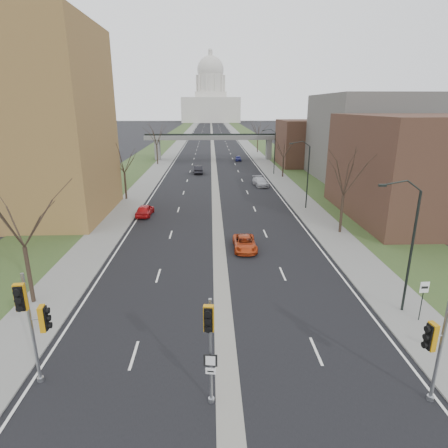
{
  "coord_description": "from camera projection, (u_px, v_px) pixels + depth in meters",
  "views": [
    {
      "loc": [
        -0.72,
        -15.39,
        12.93
      ],
      "look_at": [
        0.29,
        12.78,
        4.05
      ],
      "focal_mm": 30.0,
      "sensor_mm": 36.0,
      "label": 1
    }
  ],
  "objects": [
    {
      "name": "car_left_near",
      "position": [
        145.0,
        210.0,
        46.07
      ],
      "size": [
        1.95,
        4.33,
        1.45
      ],
      "primitive_type": "imported",
      "rotation": [
        0.0,
        0.0,
        3.08
      ],
      "color": "red",
      "rests_on": "ground"
    },
    {
      "name": "tree_right_b",
      "position": [
        284.0,
        146.0,
        69.7
      ],
      "size": [
        6.3,
        6.3,
        8.22
      ],
      "color": "#382B21",
      "rests_on": "sidewalk_right"
    },
    {
      "name": "grass_verge_right",
      "position": [
        253.0,
        137.0,
        162.15
      ],
      "size": [
        8.0,
        600.0,
        0.1
      ],
      "primitive_type": "cube",
      "color": "#2C4720",
      "rests_on": "ground"
    },
    {
      "name": "median_strip",
      "position": [
        212.0,
        138.0,
        161.55
      ],
      "size": [
        1.2,
        600.0,
        0.02
      ],
      "primitive_type": "cube",
      "color": "gray",
      "rests_on": "ground"
    },
    {
      "name": "road_surface",
      "position": [
        212.0,
        138.0,
        161.55
      ],
      "size": [
        20.0,
        600.0,
        0.01
      ],
      "primitive_type": "cube",
      "color": "black",
      "rests_on": "ground"
    },
    {
      "name": "pedestrian_bridge",
      "position": [
        213.0,
        140.0,
        93.38
      ],
      "size": [
        34.0,
        3.0,
        6.45
      ],
      "color": "slate",
      "rests_on": "ground"
    },
    {
      "name": "tree_right_a",
      "position": [
        346.0,
        171.0,
        38.0
      ],
      "size": [
        7.2,
        7.2,
        9.4
      ],
      "color": "#382B21",
      "rests_on": "sidewalk_right"
    },
    {
      "name": "speed_limit_sign",
      "position": [
        423.0,
        294.0,
        22.95
      ],
      "size": [
        0.57,
        0.06,
        2.64
      ],
      "rotation": [
        0.0,
        0.0,
        0.04
      ],
      "color": "black",
      "rests_on": "sidewalk_right"
    },
    {
      "name": "grass_verge_left",
      "position": [
        170.0,
        138.0,
        160.92
      ],
      "size": [
        8.0,
        600.0,
        0.1
      ],
      "primitive_type": "cube",
      "color": "#2C4720",
      "rests_on": "ground"
    },
    {
      "name": "capitol",
      "position": [
        211.0,
        99.0,
        317.99
      ],
      "size": [
        48.0,
        42.0,
        55.75
      ],
      "color": "silver",
      "rests_on": "ground"
    },
    {
      "name": "streetlight_mid",
      "position": [
        303.0,
        156.0,
        47.37
      ],
      "size": [
        2.61,
        0.2,
        8.7
      ],
      "color": "black",
      "rests_on": "sidewalk_right"
    },
    {
      "name": "car_left_far",
      "position": [
        198.0,
        170.0,
        75.19
      ],
      "size": [
        2.04,
        4.9,
        1.58
      ],
      "primitive_type": "imported",
      "rotation": [
        0.0,
        0.0,
        3.22
      ],
      "color": "black",
      "rests_on": "ground"
    },
    {
      "name": "commercial_block_mid",
      "position": [
        371.0,
        138.0,
        66.84
      ],
      "size": [
        18.0,
        22.0,
        15.0
      ],
      "primitive_type": "cube",
      "color": "#615F59",
      "rests_on": "ground"
    },
    {
      "name": "commercial_block_far",
      "position": [
        311.0,
        143.0,
        84.55
      ],
      "size": [
        14.0,
        14.0,
        10.0
      ],
      "primitive_type": "cube",
      "color": "#4E3124",
      "rests_on": "ground"
    },
    {
      "name": "sidewalk_left",
      "position": [
        184.0,
        138.0,
        161.12
      ],
      "size": [
        4.0,
        600.0,
        0.12
      ],
      "primitive_type": "cube",
      "color": "gray",
      "rests_on": "ground"
    },
    {
      "name": "car_right_mid",
      "position": [
        260.0,
        182.0,
        63.39
      ],
      "size": [
        2.65,
        5.16,
        1.43
      ],
      "primitive_type": "imported",
      "rotation": [
        0.0,
        0.0,
        0.13
      ],
      "color": "#B7B8BF",
      "rests_on": "ground"
    },
    {
      "name": "tree_left_c",
      "position": [
        156.0,
        134.0,
        84.65
      ],
      "size": [
        7.65,
        7.65,
        9.99
      ],
      "color": "#382B21",
      "rests_on": "sidewalk_left"
    },
    {
      "name": "sidewalk_right",
      "position": [
        240.0,
        137.0,
        161.94
      ],
      "size": [
        4.0,
        600.0,
        0.12
      ],
      "primitive_type": "cube",
      "color": "gray",
      "rests_on": "ground"
    },
    {
      "name": "signal_pole_left",
      "position": [
        32.0,
        315.0,
        17.11
      ],
      "size": [
        1.0,
        1.12,
        5.82
      ],
      "rotation": [
        0.0,
        0.0,
        0.11
      ],
      "color": "gray",
      "rests_on": "ground"
    },
    {
      "name": "tree_left_a",
      "position": [
        18.0,
        210.0,
        23.77
      ],
      "size": [
        7.2,
        7.2,
        9.4
      ],
      "color": "#382B21",
      "rests_on": "sidewalk_left"
    },
    {
      "name": "signal_pole_right",
      "position": [
        444.0,
        332.0,
        15.87
      ],
      "size": [
        1.16,
        0.99,
        5.81
      ],
      "rotation": [
        0.0,
        0.0,
        0.15
      ],
      "color": "gray",
      "rests_on": "ground"
    },
    {
      "name": "tree_left_b",
      "position": [
        123.0,
        156.0,
        52.49
      ],
      "size": [
        6.75,
        6.75,
        8.81
      ],
      "color": "#382B21",
      "rests_on": "sidewalk_left"
    },
    {
      "name": "streetlight_near",
      "position": [
        405.0,
        210.0,
        22.58
      ],
      "size": [
        2.61,
        0.2,
        8.7
      ],
      "color": "black",
      "rests_on": "sidewalk_right"
    },
    {
      "name": "ground",
      "position": [
        227.0,
        379.0,
        18.58
      ],
      "size": [
        700.0,
        700.0,
        0.0
      ],
      "primitive_type": "plane",
      "color": "black",
      "rests_on": "ground"
    },
    {
      "name": "signal_pole_median",
      "position": [
        210.0,
        336.0,
        15.76
      ],
      "size": [
        0.61,
        0.87,
        5.28
      ],
      "rotation": [
        0.0,
        0.0,
        -0.12
      ],
      "color": "gray",
      "rests_on": "ground"
    },
    {
      "name": "car_right_near",
      "position": [
        245.0,
        243.0,
        35.18
      ],
      "size": [
        2.09,
        4.5,
        1.25
      ],
      "primitive_type": "imported",
      "rotation": [
        0.0,
        0.0,
        0.0
      ],
      "color": "#B73A13",
      "rests_on": "ground"
    },
    {
      "name": "commercial_block_near",
      "position": [
        419.0,
        168.0,
        44.28
      ],
      "size": [
        16.0,
        20.0,
        12.0
      ],
      "primitive_type": "cube",
      "color": "#4E3124",
      "rests_on": "ground"
    },
    {
      "name": "car_right_far",
      "position": [
        238.0,
        158.0,
        92.63
      ],
      "size": [
        1.48,
        3.62,
        1.23
      ],
      "primitive_type": "imported",
      "rotation": [
        0.0,
        0.0,
        0.01
      ],
      "color": "navy",
      "rests_on": "ground"
    },
    {
      "name": "tree_right_c",
      "position": [
        258.0,
        128.0,
        107.45
      ],
      "size": [
        7.65,
        7.65,
        9.99
      ],
      "color": "#382B21",
      "rests_on": "sidewalk_right"
    },
    {
      "name": "streetlight_far",
      "position": [
        271.0,
        139.0,
        72.15
      ],
      "size": [
        2.61,
        0.2,
        8.7
      ],
      "color": "black",
      "rests_on": "sidewalk_right"
    }
  ]
}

